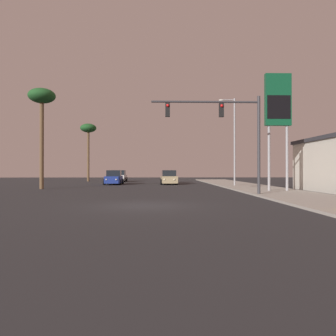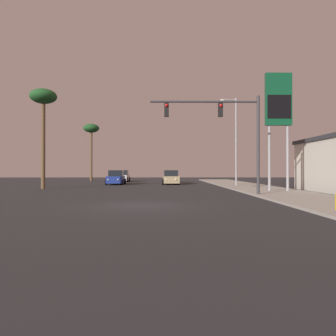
{
  "view_description": "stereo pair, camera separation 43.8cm",
  "coord_description": "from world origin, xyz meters",
  "px_view_note": "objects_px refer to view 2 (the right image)",
  "views": [
    {
      "loc": [
        0.76,
        -15.69,
        1.7
      ],
      "look_at": [
        1.46,
        10.05,
        1.86
      ],
      "focal_mm": 35.0,
      "sensor_mm": 36.0,
      "label": 1
    },
    {
      "loc": [
        1.2,
        -15.7,
        1.7
      ],
      "look_at": [
        1.46,
        10.05,
        1.86
      ],
      "focal_mm": 35.0,
      "sensor_mm": 36.0,
      "label": 2
    }
  ],
  "objects_px": {
    "car_blue": "(116,178)",
    "car_white": "(122,176)",
    "palm_tree_far": "(91,131)",
    "palm_tree_near": "(43,102)",
    "gas_station_sign": "(278,106)",
    "street_lamp": "(235,137)",
    "car_tan": "(171,178)",
    "traffic_light_mast": "(227,124)"
  },
  "relations": [
    {
      "from": "car_blue",
      "to": "palm_tree_near",
      "type": "relative_size",
      "value": 0.48
    },
    {
      "from": "car_tan",
      "to": "car_blue",
      "type": "distance_m",
      "value": 6.54
    },
    {
      "from": "street_lamp",
      "to": "palm_tree_far",
      "type": "relative_size",
      "value": 1.03
    },
    {
      "from": "car_tan",
      "to": "palm_tree_near",
      "type": "xyz_separation_m",
      "value": [
        -11.73,
        -9.39,
        7.11
      ]
    },
    {
      "from": "traffic_light_mast",
      "to": "gas_station_sign",
      "type": "relative_size",
      "value": 0.8
    },
    {
      "from": "palm_tree_near",
      "to": "car_white",
      "type": "bearing_deg",
      "value": 75.29
    },
    {
      "from": "street_lamp",
      "to": "gas_station_sign",
      "type": "distance_m",
      "value": 8.94
    },
    {
      "from": "car_white",
      "to": "palm_tree_far",
      "type": "xyz_separation_m",
      "value": [
        -4.92,
        1.83,
        6.81
      ]
    },
    {
      "from": "traffic_light_mast",
      "to": "palm_tree_near",
      "type": "height_order",
      "value": "palm_tree_near"
    },
    {
      "from": "car_blue",
      "to": "street_lamp",
      "type": "distance_m",
      "value": 14.78
    },
    {
      "from": "palm_tree_near",
      "to": "palm_tree_far",
      "type": "bearing_deg",
      "value": 90.43
    },
    {
      "from": "traffic_light_mast",
      "to": "street_lamp",
      "type": "relative_size",
      "value": 0.8
    },
    {
      "from": "street_lamp",
      "to": "car_white",
      "type": "bearing_deg",
      "value": 133.34
    },
    {
      "from": "traffic_light_mast",
      "to": "palm_tree_far",
      "type": "xyz_separation_m",
      "value": [
        -15.29,
        28.16,
        2.85
      ]
    },
    {
      "from": "car_white",
      "to": "gas_station_sign",
      "type": "distance_m",
      "value": 28.02
    },
    {
      "from": "car_white",
      "to": "palm_tree_far",
      "type": "distance_m",
      "value": 8.6
    },
    {
      "from": "gas_station_sign",
      "to": "palm_tree_far",
      "type": "bearing_deg",
      "value": 128.71
    },
    {
      "from": "gas_station_sign",
      "to": "car_white",
      "type": "bearing_deg",
      "value": 123.06
    },
    {
      "from": "car_tan",
      "to": "palm_tree_far",
      "type": "distance_m",
      "value": 17.33
    },
    {
      "from": "car_blue",
      "to": "palm_tree_near",
      "type": "bearing_deg",
      "value": 58.85
    },
    {
      "from": "car_blue",
      "to": "car_white",
      "type": "xyz_separation_m",
      "value": [
        -0.42,
        8.86,
        0.0
      ]
    },
    {
      "from": "car_white",
      "to": "palm_tree_near",
      "type": "bearing_deg",
      "value": 75.19
    },
    {
      "from": "car_blue",
      "to": "car_white",
      "type": "bearing_deg",
      "value": -89.25
    },
    {
      "from": "car_tan",
      "to": "palm_tree_far",
      "type": "bearing_deg",
      "value": -43.92
    },
    {
      "from": "car_tan",
      "to": "car_white",
      "type": "height_order",
      "value": "same"
    },
    {
      "from": "car_white",
      "to": "street_lamp",
      "type": "bearing_deg",
      "value": 133.25
    },
    {
      "from": "car_white",
      "to": "street_lamp",
      "type": "distance_m",
      "value": 20.1
    },
    {
      "from": "traffic_light_mast",
      "to": "street_lamp",
      "type": "height_order",
      "value": "street_lamp"
    },
    {
      "from": "car_white",
      "to": "traffic_light_mast",
      "type": "relative_size",
      "value": 0.6
    },
    {
      "from": "car_tan",
      "to": "street_lamp",
      "type": "bearing_deg",
      "value": 137.71
    },
    {
      "from": "car_blue",
      "to": "traffic_light_mast",
      "type": "distance_m",
      "value": 20.49
    },
    {
      "from": "traffic_light_mast",
      "to": "palm_tree_far",
      "type": "distance_m",
      "value": 32.17
    },
    {
      "from": "car_tan",
      "to": "traffic_light_mast",
      "type": "bearing_deg",
      "value": 98.83
    },
    {
      "from": "palm_tree_near",
      "to": "palm_tree_far",
      "type": "distance_m",
      "value": 20.0
    },
    {
      "from": "car_blue",
      "to": "gas_station_sign",
      "type": "distance_m",
      "value": 21.07
    },
    {
      "from": "car_white",
      "to": "palm_tree_far",
      "type": "relative_size",
      "value": 0.49
    },
    {
      "from": "car_blue",
      "to": "traffic_light_mast",
      "type": "xyz_separation_m",
      "value": [
        9.94,
        -17.47,
        3.96
      ]
    },
    {
      "from": "car_tan",
      "to": "traffic_light_mast",
      "type": "height_order",
      "value": "traffic_light_mast"
    },
    {
      "from": "car_white",
      "to": "palm_tree_far",
      "type": "height_order",
      "value": "palm_tree_far"
    },
    {
      "from": "palm_tree_far",
      "to": "car_white",
      "type": "bearing_deg",
      "value": -20.4
    },
    {
      "from": "car_tan",
      "to": "street_lamp",
      "type": "distance_m",
      "value": 9.56
    },
    {
      "from": "car_blue",
      "to": "traffic_light_mast",
      "type": "relative_size",
      "value": 0.6
    }
  ]
}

